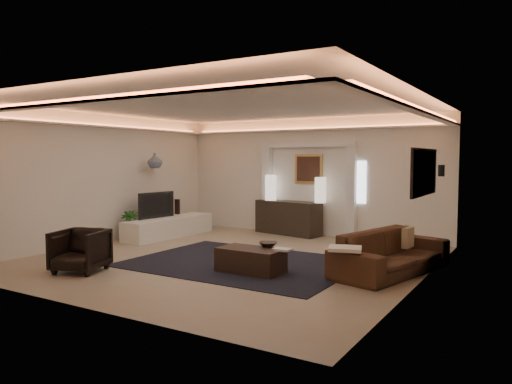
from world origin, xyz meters
The scene contains 33 objects.
floor centered at (0.00, 0.00, 0.00)m, with size 7.00×7.00×0.00m, color gray.
ceiling centered at (0.00, 0.00, 2.90)m, with size 7.00×7.00×0.00m, color white.
wall_back centered at (0.00, 3.50, 1.45)m, with size 7.00×7.00×0.00m, color silver.
wall_front centered at (0.00, -3.50, 1.45)m, with size 7.00×7.00×0.00m, color silver.
wall_left centered at (-3.50, 0.00, 1.45)m, with size 7.00×7.00×0.00m, color silver.
wall_right centered at (3.50, 0.00, 1.45)m, with size 7.00×7.00×0.00m, color silver.
cove_soffit centered at (0.00, 0.00, 2.62)m, with size 7.00×7.00×0.04m, color silver.
daylight_slit centered at (1.35, 3.48, 1.35)m, with size 0.25×0.03×1.00m, color white.
area_rug centered at (0.40, -0.20, 0.01)m, with size 4.00×3.00×0.01m, color black.
pilaster_left centered at (-1.15, 3.40, 1.10)m, with size 0.22×0.20×2.20m, color silver.
pilaster_right centered at (1.15, 3.40, 1.10)m, with size 0.22×0.20×2.20m, color silver.
alcove_header centered at (0.00, 3.40, 2.25)m, with size 2.52×0.20×0.12m, color silver.
painting_frame centered at (0.00, 3.47, 1.65)m, with size 0.74×0.04×0.74m, color tan.
painting_canvas centered at (0.00, 3.44, 1.65)m, with size 0.62×0.02×0.62m, color #4C2D1E.
art_panel_frame centered at (3.47, 0.30, 1.70)m, with size 0.04×1.64×0.74m, color black.
art_panel_gold centered at (3.44, 0.30, 1.70)m, with size 0.02×1.50×0.62m, color tan.
wall_sconce centered at (3.38, 2.20, 1.68)m, with size 0.12×0.12×0.22m, color black.
wall_niche centered at (-3.44, 1.40, 1.65)m, with size 0.10×0.55×0.04m, color silver.
console centered at (-0.45, 3.25, 0.40)m, with size 1.75×0.55×0.88m, color black.
lamp_left centered at (-0.96, 3.25, 1.09)m, with size 0.29×0.29×0.65m, color white.
lamp_right centered at (0.42, 3.25, 1.09)m, with size 0.28×0.28×0.62m, color #F4E5CF.
media_ledge centered at (-2.77, 1.40, 0.22)m, with size 0.65×2.58×0.48m, color white.
tv centered at (-3.09, 1.20, 0.76)m, with size 0.14×1.09×0.63m, color black.
figurine centered at (-3.09, 2.09, 0.64)m, with size 0.14×0.14×0.39m, color black.
ginger_jar centered at (-3.15, 1.33, 1.86)m, with size 0.36×0.36×0.37m, color slate.
plant centered at (-3.15, 0.45, 0.35)m, with size 0.39×0.39×0.69m, color #164511.
sofa centered at (2.94, 0.42, 0.35)m, with size 0.94×2.40×0.70m, color #3F2B13.
throw_blanket centered at (2.54, -0.66, 0.55)m, with size 0.49×0.40×0.05m, color white.
throw_pillow centered at (3.10, 0.88, 0.55)m, with size 0.10×0.35×0.35m, color #A18458.
coffee_table centered at (0.91, -0.74, 0.20)m, with size 1.09×0.60×0.41m, color black.
bowl centered at (1.07, -0.44, 0.45)m, with size 0.32×0.32×0.08m, color #3A2D21.
magazine centered at (1.45, -0.63, 0.42)m, with size 0.29×0.21×0.03m, color silver.
armchair centered at (-1.57, -2.20, 0.36)m, with size 0.77×0.80×0.72m, color black.
Camera 1 is at (5.14, -7.57, 1.92)m, focal length 34.03 mm.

